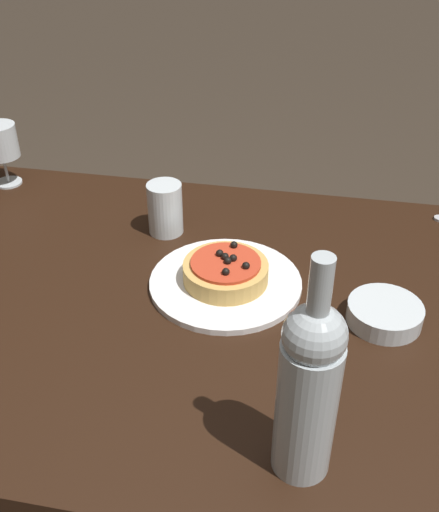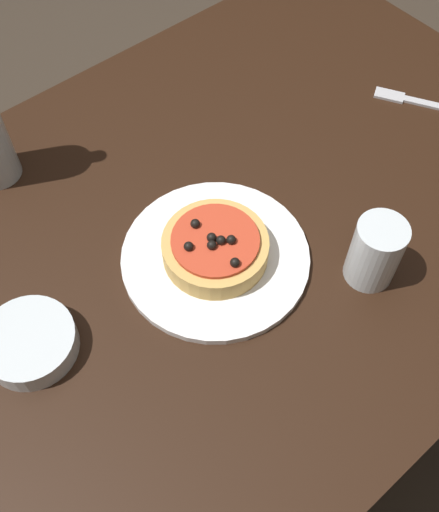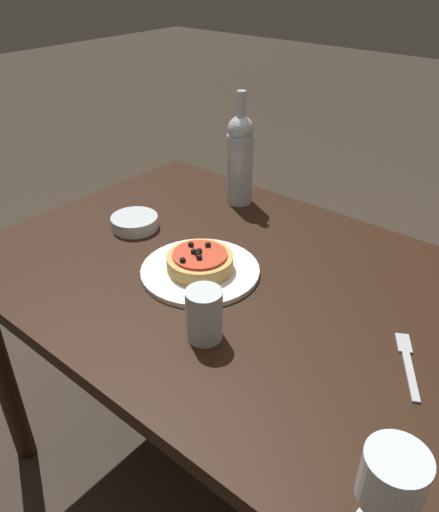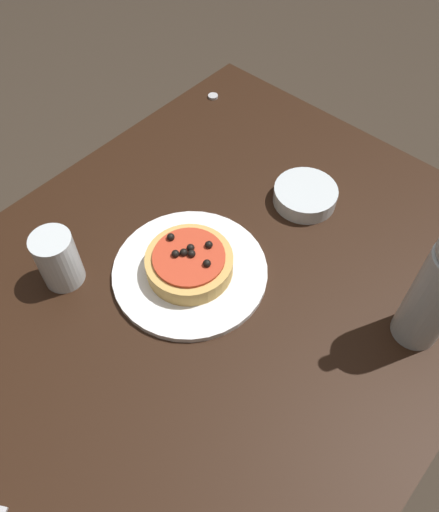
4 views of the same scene
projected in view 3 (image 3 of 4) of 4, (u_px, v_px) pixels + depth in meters
ground_plane at (231, 471)px, 1.57m from camera, size 14.00×14.00×0.00m
dining_table at (235, 307)px, 1.22m from camera, size 1.23×0.87×0.75m
dinner_plate at (200, 271)px, 1.17m from camera, size 0.28×0.28×0.01m
pizza at (200, 261)px, 1.16m from camera, size 0.16×0.16×0.05m
wine_glass at (392, 480)px, 0.61m from camera, size 0.08×0.08×0.15m
wine_bottle at (240, 158)px, 1.42m from camera, size 0.08×0.08×0.33m
water_cup at (204, 315)px, 0.96m from camera, size 0.07×0.07×0.11m
side_bowl at (135, 222)px, 1.35m from camera, size 0.13×0.13×0.03m
fork at (407, 361)px, 0.92m from camera, size 0.11×0.16×0.00m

